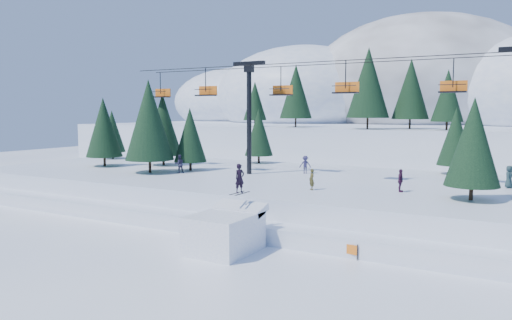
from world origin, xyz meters
The scene contains 10 objects.
ground centered at (0.00, 0.00, 0.00)m, with size 160.00×160.00×0.00m, color white.
mid_shelf centered at (0.00, 18.00, 1.25)m, with size 70.00×22.00×2.50m, color white.
berm centered at (0.00, 8.00, 0.55)m, with size 70.00×6.00×1.10m, color white.
mountain_ridge centered at (-5.08, 73.34, 9.64)m, with size 119.00×60.06×26.46m.
jump_kicker centered at (-1.68, 2.77, 1.25)m, with size 3.35×4.57×5.12m.
chairlift centered at (0.69, 18.05, 9.32)m, with size 46.44×3.21×10.28m.
conifer_stand centered at (5.46, 18.68, 6.99)m, with size 64.46×16.86×10.14m.
distant_skiers centered at (-1.67, 17.49, 3.34)m, with size 28.10×9.42×1.74m.
banner_near centered at (4.30, 5.13, 0.54)m, with size 2.83×0.47×0.90m.
banner_far centered at (9.82, 6.52, 0.54)m, with size 2.86×0.22×0.90m.
Camera 1 is at (14.20, -21.48, 8.35)m, focal length 35.00 mm.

